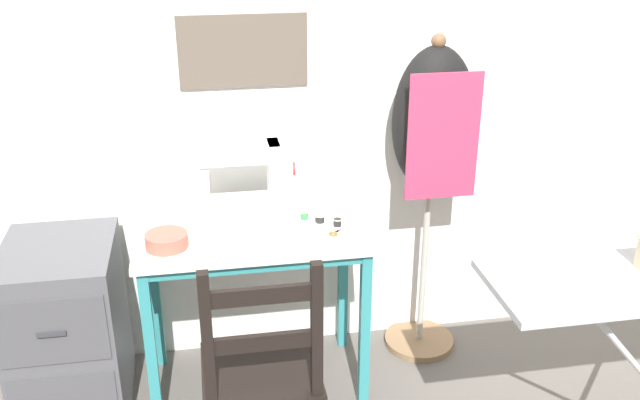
# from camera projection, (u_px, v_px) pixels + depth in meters

# --- Properties ---
(wall_back) EXTENTS (10.00, 0.07, 2.55)m
(wall_back) POSITION_uv_depth(u_px,v_px,m) (240.00, 75.00, 2.87)
(wall_back) COLOR silver
(wall_back) RESTS_ON ground_plane
(sewing_table) EXTENTS (0.91, 0.51, 0.73)m
(sewing_table) POSITION_uv_depth(u_px,v_px,m) (253.00, 257.00, 2.83)
(sewing_table) COLOR silver
(sewing_table) RESTS_ON ground_plane
(sewing_machine) EXTENTS (0.38, 0.16, 0.34)m
(sewing_machine) POSITION_uv_depth(u_px,v_px,m) (252.00, 183.00, 2.86)
(sewing_machine) COLOR white
(sewing_machine) RESTS_ON sewing_table
(fabric_bowl) EXTENTS (0.16, 0.16, 0.06)m
(fabric_bowl) POSITION_uv_depth(u_px,v_px,m) (166.00, 240.00, 2.65)
(fabric_bowl) COLOR #B25647
(fabric_bowl) RESTS_ON sewing_table
(scissors) EXTENTS (0.11, 0.10, 0.01)m
(scissors) POSITION_uv_depth(u_px,v_px,m) (337.00, 232.00, 2.78)
(scissors) COLOR silver
(scissors) RESTS_ON sewing_table
(thread_spool_near_machine) EXTENTS (0.04, 0.04, 0.04)m
(thread_spool_near_machine) POSITION_uv_depth(u_px,v_px,m) (304.00, 215.00, 2.88)
(thread_spool_near_machine) COLOR green
(thread_spool_near_machine) RESTS_ON sewing_table
(thread_spool_mid_table) EXTENTS (0.04, 0.04, 0.03)m
(thread_spool_mid_table) POSITION_uv_depth(u_px,v_px,m) (320.00, 219.00, 2.85)
(thread_spool_mid_table) COLOR black
(thread_spool_mid_table) RESTS_ON sewing_table
(thread_spool_far_edge) EXTENTS (0.04, 0.04, 0.03)m
(thread_spool_far_edge) POSITION_uv_depth(u_px,v_px,m) (337.00, 223.00, 2.82)
(thread_spool_far_edge) COLOR black
(thread_spool_far_edge) RESTS_ON sewing_table
(wooden_chair) EXTENTS (0.40, 0.38, 0.93)m
(wooden_chair) POSITION_uv_depth(u_px,v_px,m) (261.00, 377.00, 2.42)
(wooden_chair) COLOR black
(wooden_chair) RESTS_ON ground_plane
(filing_cabinet) EXTENTS (0.42, 0.52, 0.73)m
(filing_cabinet) POSITION_uv_depth(u_px,v_px,m) (69.00, 331.00, 2.80)
(filing_cabinet) COLOR #4C4C51
(filing_cabinet) RESTS_ON ground_plane
(dress_form) EXTENTS (0.35, 0.32, 1.45)m
(dress_form) POSITION_uv_depth(u_px,v_px,m) (433.00, 135.00, 2.94)
(dress_form) COLOR #846647
(dress_form) RESTS_ON ground_plane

